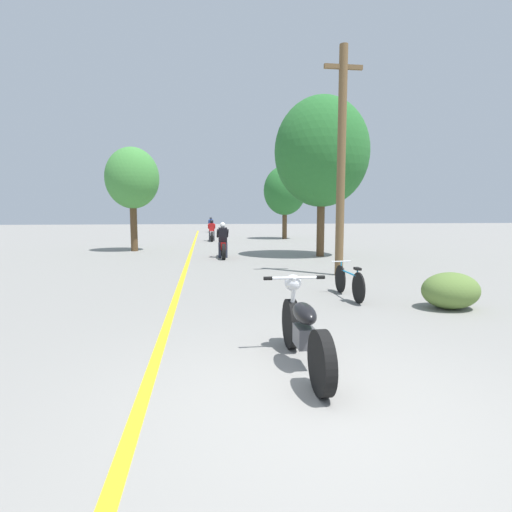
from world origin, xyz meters
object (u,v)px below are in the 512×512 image
object	(u,v)px
roadside_tree_right_far	(285,191)
motorcycle_rider_far	(211,226)
motorcycle_foreground	(303,329)
bicycle_parked	(349,282)
utility_pole	(341,160)
roadside_tree_left	(132,179)
motorcycle_rider_mid	(212,233)
motorcycle_rider_lead	(223,244)
roadside_tree_right_near	(322,152)

from	to	relation	value
roadside_tree_right_far	motorcycle_rider_far	xyz separation A→B (m)	(-4.91, 10.30, -2.77)
roadside_tree_right_far	motorcycle_rider_far	world-z (taller)	roadside_tree_right_far
motorcycle_foreground	bicycle_parked	size ratio (longest dim) A/B	1.21
utility_pole	roadside_tree_right_far	world-z (taller)	utility_pole
roadside_tree_left	motorcycle_foreground	xyz separation A→B (m)	(4.46, -15.01, -2.95)
motorcycle_rider_mid	utility_pole	bearing A→B (deg)	-76.80
motorcycle_foreground	motorcycle_rider_mid	world-z (taller)	motorcycle_rider_mid
roadside_tree_left	motorcycle_foreground	world-z (taller)	roadside_tree_left
motorcycle_rider_mid	bicycle_parked	size ratio (longest dim) A/B	1.17
motorcycle_foreground	motorcycle_rider_mid	distance (m)	21.28
bicycle_parked	roadside_tree_right_far	bearing A→B (deg)	82.67
utility_pole	motorcycle_rider_lead	world-z (taller)	utility_pole
roadside_tree_right_near	utility_pole	bearing A→B (deg)	-100.36
roadside_tree_left	motorcycle_rider_lead	distance (m)	6.00
motorcycle_foreground	motorcycle_rider_lead	distance (m)	11.64
motorcycle_rider_lead	bicycle_parked	world-z (taller)	motorcycle_rider_lead
roadside_tree_right_far	motorcycle_rider_mid	world-z (taller)	roadside_tree_right_far
utility_pole	motorcycle_rider_far	xyz separation A→B (m)	(-3.28, 26.36, -2.78)
motorcycle_foreground	motorcycle_rider_lead	size ratio (longest dim) A/B	1.05
roadside_tree_right_near	motorcycle_rider_mid	world-z (taller)	roadside_tree_right_near
roadside_tree_left	motorcycle_rider_far	world-z (taller)	roadside_tree_left
motorcycle_foreground	utility_pole	bearing A→B (deg)	67.59
motorcycle_rider_lead	motorcycle_rider_mid	world-z (taller)	motorcycle_rider_lead
motorcycle_rider_lead	bicycle_parked	bearing A→B (deg)	-73.73
motorcycle_rider_mid	bicycle_parked	world-z (taller)	motorcycle_rider_mid
roadside_tree_right_near	motorcycle_rider_far	size ratio (longest dim) A/B	3.04
motorcycle_rider_lead	motorcycle_rider_far	size ratio (longest dim) A/B	0.93
roadside_tree_left	motorcycle_rider_mid	size ratio (longest dim) A/B	2.41
motorcycle_rider_far	bicycle_parked	xyz separation A→B (m)	(2.46, -29.39, -0.19)
roadside_tree_right_near	roadside_tree_right_far	distance (m)	11.14
utility_pole	motorcycle_rider_lead	bearing A→B (deg)	122.43
roadside_tree_right_near	motorcycle_foreground	world-z (taller)	roadside_tree_right_near
utility_pole	motorcycle_foreground	xyz separation A→B (m)	(-2.75, -6.66, -2.87)
motorcycle_rider_far	motorcycle_rider_mid	bearing A→B (deg)	-90.71
motorcycle_rider_lead	roadside_tree_right_near	bearing A→B (deg)	0.26
roadside_tree_right_far	motorcycle_rider_mid	size ratio (longest dim) A/B	2.48
roadside_tree_left	motorcycle_rider_far	bearing A→B (deg)	77.71
utility_pole	motorcycle_rider_lead	distance (m)	6.51
roadside_tree_right_near	motorcycle_rider_lead	bearing A→B (deg)	-179.74
roadside_tree_right_far	bicycle_parked	size ratio (longest dim) A/B	2.89
motorcycle_rider_lead	bicycle_parked	xyz separation A→B (m)	(2.33, -8.00, -0.19)
utility_pole	roadside_tree_right_far	bearing A→B (deg)	84.19
motorcycle_foreground	bicycle_parked	bearing A→B (deg)	62.10
roadside_tree_right_far	motorcycle_rider_far	bearing A→B (deg)	115.50
utility_pole	bicycle_parked	distance (m)	4.32
motorcycle_foreground	roadside_tree_left	bearing A→B (deg)	106.55
motorcycle_rider_lead	motorcycle_rider_mid	bearing A→B (deg)	91.60
motorcycle_rider_mid	bicycle_parked	bearing A→B (deg)	-81.61
roadside_tree_right_far	motorcycle_rider_mid	xyz separation A→B (m)	(-5.06, -1.45, -2.79)
roadside_tree_right_near	motorcycle_rider_far	world-z (taller)	roadside_tree_right_near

